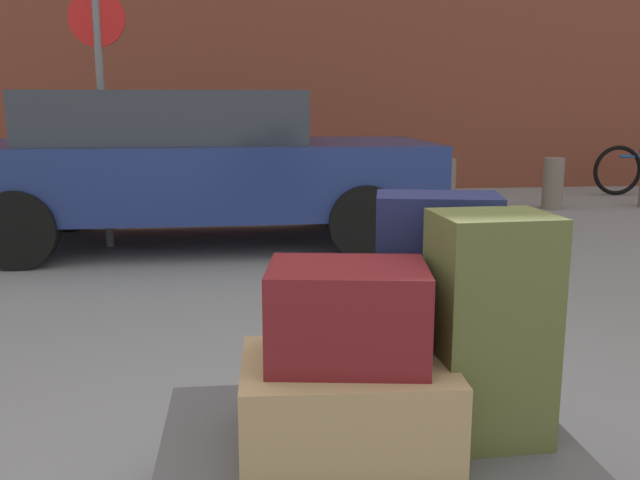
# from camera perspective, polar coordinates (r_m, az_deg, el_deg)

# --- Properties ---
(luggage_cart) EXTENTS (1.22, 0.76, 0.34)m
(luggage_cart) POSITION_cam_1_polar(r_m,az_deg,el_deg) (2.21, 3.67, -17.03)
(luggage_cart) COLOR #4C4C51
(luggage_cart) RESTS_ON ground_plane
(suitcase_tan_rear_left) EXTENTS (0.61, 0.48, 0.26)m
(suitcase_tan_rear_left) POSITION_cam_1_polar(r_m,az_deg,el_deg) (2.02, 2.22, -13.39)
(suitcase_tan_rear_left) COLOR #9E7F56
(suitcase_tan_rear_left) RESTS_ON luggage_cart
(suitcase_navy_center) EXTENTS (0.43, 0.32, 0.69)m
(suitcase_navy_center) POSITION_cam_1_polar(r_m,az_deg,el_deg) (2.31, 9.50, -4.74)
(suitcase_navy_center) COLOR #191E47
(suitcase_navy_center) RESTS_ON luggage_cart
(suitcase_olive_front_right) EXTENTS (0.34, 0.29, 0.67)m
(suitcase_olive_front_right) POSITION_cam_1_polar(r_m,az_deg,el_deg) (2.07, 13.82, -7.06)
(suitcase_olive_front_right) COLOR #4C5128
(suitcase_olive_front_right) RESTS_ON luggage_cart
(duffel_bag_maroon_topmost_pile) EXTENTS (0.48, 0.38, 0.27)m
(duffel_bag_maroon_topmost_pile) POSITION_cam_1_polar(r_m,az_deg,el_deg) (1.93, 2.28, -6.13)
(duffel_bag_maroon_topmost_pile) COLOR maroon
(duffel_bag_maroon_topmost_pile) RESTS_ON suitcase_tan_rear_left
(parked_car) EXTENTS (4.32, 1.96, 1.42)m
(parked_car) POSITION_cam_1_polar(r_m,az_deg,el_deg) (6.57, -10.50, 6.24)
(parked_car) COLOR navy
(parked_car) RESTS_ON ground_plane
(bollard_kerb_near) EXTENTS (0.25, 0.25, 0.64)m
(bollard_kerb_near) POSITION_cam_1_polar(r_m,az_deg,el_deg) (8.68, 10.33, 4.52)
(bollard_kerb_near) COLOR #72665B
(bollard_kerb_near) RESTS_ON ground_plane
(bollard_kerb_mid) EXTENTS (0.25, 0.25, 0.64)m
(bollard_kerb_mid) POSITION_cam_1_polar(r_m,az_deg,el_deg) (9.18, 18.74, 4.46)
(bollard_kerb_mid) COLOR #72665B
(bollard_kerb_mid) RESTS_ON ground_plane
(no_parking_sign) EXTENTS (0.50, 0.07, 2.30)m
(no_parking_sign) POSITION_cam_1_polar(r_m,az_deg,el_deg) (6.60, -17.69, 11.72)
(no_parking_sign) COLOR slate
(no_parking_sign) RESTS_ON ground_plane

